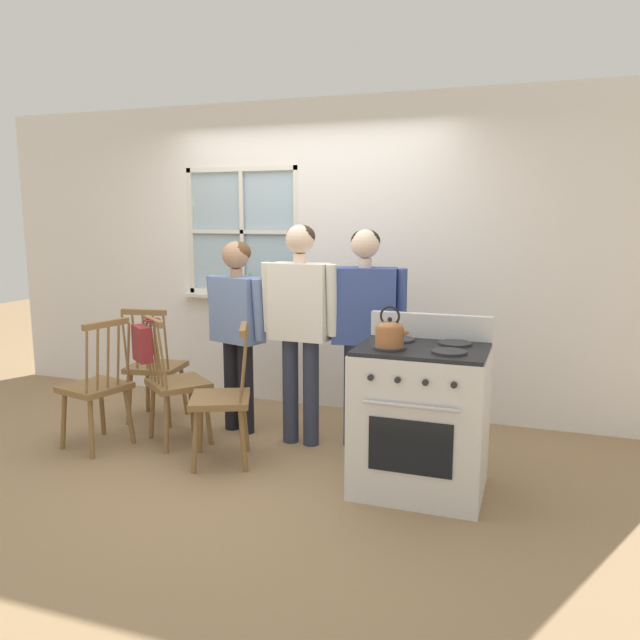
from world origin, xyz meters
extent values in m
plane|color=#937551|center=(0.00, 0.00, 0.00)|extent=(16.00, 16.00, 0.00)
cube|color=white|center=(-2.21, 1.40, 1.35)|extent=(1.97, 0.06, 2.70)
cube|color=white|center=(1.54, 1.40, 1.35)|extent=(3.32, 0.06, 2.70)
cube|color=white|center=(-0.67, 1.40, 0.49)|extent=(1.11, 0.06, 0.99)
cube|color=white|center=(-0.67, 1.40, 2.42)|extent=(1.11, 0.06, 0.56)
cube|color=silver|center=(-0.67, 1.32, 0.97)|extent=(1.17, 0.10, 0.03)
cube|color=#9EB7C6|center=(-0.67, 1.41, 1.56)|extent=(1.05, 0.01, 1.10)
cube|color=silver|center=(-0.67, 1.38, 1.56)|extent=(0.04, 0.02, 1.16)
cube|color=silver|center=(-0.67, 1.38, 1.56)|extent=(1.11, 0.02, 0.04)
cube|color=silver|center=(-1.21, 1.38, 1.56)|extent=(0.04, 0.03, 1.16)
cube|color=silver|center=(-0.14, 1.38, 1.56)|extent=(0.04, 0.03, 1.16)
cube|color=silver|center=(-0.67, 1.38, 2.12)|extent=(1.11, 0.03, 0.04)
cube|color=silver|center=(-0.67, 1.38, 1.01)|extent=(1.11, 0.03, 0.04)
cube|color=olive|center=(-0.62, 0.16, 0.46)|extent=(0.58, 0.57, 0.04)
cylinder|color=olive|center=(-0.39, 0.18, 0.22)|extent=(0.09, 0.06, 0.44)
cylinder|color=olive|center=(-0.66, 0.39, 0.22)|extent=(0.06, 0.09, 0.44)
cylinder|color=olive|center=(-0.59, -0.07, 0.22)|extent=(0.06, 0.09, 0.44)
cylinder|color=olive|center=(-0.86, 0.14, 0.22)|extent=(0.09, 0.06, 0.44)
cylinder|color=olive|center=(-0.59, -0.09, 0.69)|extent=(0.06, 0.06, 0.48)
cylinder|color=olive|center=(-0.66, -0.03, 0.69)|extent=(0.06, 0.06, 0.48)
cylinder|color=olive|center=(-0.73, 0.02, 0.69)|extent=(0.06, 0.06, 0.48)
cylinder|color=olive|center=(-0.80, 0.08, 0.69)|extent=(0.06, 0.06, 0.48)
cylinder|color=olive|center=(-0.87, 0.14, 0.69)|extent=(0.06, 0.06, 0.48)
cube|color=olive|center=(-0.73, 0.02, 0.95)|extent=(0.32, 0.27, 0.04)
cube|color=olive|center=(-1.15, -0.14, 0.46)|extent=(0.49, 0.50, 0.04)
cylinder|color=olive|center=(-1.27, 0.07, 0.22)|extent=(0.07, 0.08, 0.44)
cylinder|color=olive|center=(-1.35, -0.26, 0.22)|extent=(0.08, 0.07, 0.44)
cylinder|color=olive|center=(-0.96, -0.01, 0.22)|extent=(0.08, 0.07, 0.44)
cylinder|color=olive|center=(-1.04, -0.34, 0.22)|extent=(0.07, 0.08, 0.44)
cylinder|color=olive|center=(-0.95, 0.00, 0.69)|extent=(0.07, 0.03, 0.48)
cylinder|color=olive|center=(-0.97, -0.09, 0.69)|extent=(0.07, 0.03, 0.48)
cylinder|color=olive|center=(-0.99, -0.18, 0.69)|extent=(0.07, 0.03, 0.48)
cylinder|color=olive|center=(-1.01, -0.26, 0.69)|extent=(0.07, 0.03, 0.48)
cylinder|color=olive|center=(-1.03, -0.35, 0.69)|extent=(0.07, 0.03, 0.48)
cube|color=olive|center=(-0.99, -0.18, 0.95)|extent=(0.13, 0.38, 0.04)
cube|color=olive|center=(-0.13, -0.10, 0.46)|extent=(0.54, 0.55, 0.04)
cylinder|color=olive|center=(-0.35, -0.01, 0.22)|extent=(0.09, 0.06, 0.44)
cylinder|color=olive|center=(-0.21, -0.32, 0.22)|extent=(0.06, 0.09, 0.44)
cylinder|color=olive|center=(-0.05, 0.12, 0.22)|extent=(0.06, 0.09, 0.44)
cylinder|color=olive|center=(0.08, -0.19, 0.22)|extent=(0.09, 0.06, 0.44)
cylinder|color=olive|center=(-0.05, 0.14, 0.69)|extent=(0.07, 0.04, 0.48)
cylinder|color=olive|center=(-0.01, 0.05, 0.69)|extent=(0.07, 0.04, 0.48)
cylinder|color=olive|center=(0.02, -0.03, 0.69)|extent=(0.07, 0.04, 0.48)
cylinder|color=olive|center=(0.06, -0.11, 0.69)|extent=(0.07, 0.04, 0.48)
cylinder|color=olive|center=(0.10, -0.19, 0.69)|extent=(0.07, 0.04, 0.48)
cube|color=olive|center=(0.02, -0.03, 0.95)|extent=(0.19, 0.36, 0.04)
cube|color=olive|center=(-1.08, 0.54, 0.46)|extent=(0.47, 0.45, 0.04)
cylinder|color=olive|center=(-0.94, 0.73, 0.22)|extent=(0.07, 0.07, 0.44)
cylinder|color=olive|center=(-1.27, 0.68, 0.22)|extent=(0.07, 0.07, 0.44)
cylinder|color=olive|center=(-0.89, 0.41, 0.22)|extent=(0.07, 0.07, 0.44)
cylinder|color=olive|center=(-1.23, 0.36, 0.22)|extent=(0.07, 0.07, 0.44)
cylinder|color=olive|center=(-0.88, 0.40, 0.69)|extent=(0.03, 0.07, 0.48)
cylinder|color=olive|center=(-0.97, 0.39, 0.69)|extent=(0.03, 0.07, 0.48)
cylinder|color=olive|center=(-1.06, 0.38, 0.69)|extent=(0.03, 0.07, 0.48)
cylinder|color=olive|center=(-1.15, 0.36, 0.69)|extent=(0.03, 0.07, 0.48)
cylinder|color=olive|center=(-1.24, 0.35, 0.69)|extent=(0.03, 0.07, 0.48)
cube|color=olive|center=(-1.06, 0.38, 0.95)|extent=(0.38, 0.09, 0.04)
cylinder|color=black|center=(-0.38, 0.55, 0.37)|extent=(0.12, 0.12, 0.73)
cylinder|color=black|center=(-0.23, 0.50, 0.37)|extent=(0.12, 0.12, 0.73)
cube|color=#6B84B7|center=(-0.31, 0.53, 0.99)|extent=(0.46, 0.33, 0.51)
cylinder|color=#6B84B7|center=(-0.54, 0.58, 1.01)|extent=(0.11, 0.13, 0.48)
cylinder|color=#6B84B7|center=(-0.08, 0.43, 1.01)|extent=(0.11, 0.13, 0.48)
cylinder|color=tan|center=(-0.31, 0.53, 1.28)|extent=(0.10, 0.10, 0.06)
sphere|color=tan|center=(-0.31, 0.53, 1.41)|extent=(0.21, 0.21, 0.21)
ellipsoid|color=brown|center=(-0.30, 0.54, 1.43)|extent=(0.22, 0.22, 0.17)
cylinder|color=#2D3347|center=(0.18, 0.44, 0.40)|extent=(0.12, 0.12, 0.81)
cylinder|color=#2D3347|center=(0.35, 0.43, 0.40)|extent=(0.12, 0.12, 0.81)
cube|color=white|center=(0.26, 0.43, 1.09)|extent=(0.44, 0.23, 0.57)
cylinder|color=white|center=(0.01, 0.42, 1.11)|extent=(0.08, 0.11, 0.52)
cylinder|color=white|center=(0.52, 0.40, 1.11)|extent=(0.08, 0.11, 0.52)
cylinder|color=beige|center=(0.26, 0.43, 1.41)|extent=(0.10, 0.10, 0.07)
sphere|color=beige|center=(0.26, 0.43, 1.55)|extent=(0.21, 0.21, 0.21)
ellipsoid|color=#332319|center=(0.26, 0.45, 1.56)|extent=(0.21, 0.21, 0.17)
cylinder|color=#2D3347|center=(0.64, 0.52, 0.39)|extent=(0.12, 0.12, 0.79)
cylinder|color=#2D3347|center=(0.81, 0.56, 0.39)|extent=(0.12, 0.12, 0.79)
cube|color=#384C8E|center=(0.72, 0.54, 1.07)|extent=(0.49, 0.29, 0.55)
cylinder|color=#384C8E|center=(0.46, 0.47, 1.09)|extent=(0.10, 0.12, 0.51)
cylinder|color=#384C8E|center=(0.99, 0.57, 1.09)|extent=(0.10, 0.12, 0.51)
cylinder|color=beige|center=(0.72, 0.54, 1.38)|extent=(0.10, 0.10, 0.07)
sphere|color=beige|center=(0.72, 0.54, 1.51)|extent=(0.21, 0.21, 0.21)
ellipsoid|color=black|center=(0.72, 0.56, 1.53)|extent=(0.21, 0.21, 0.17)
cube|color=silver|center=(1.26, -0.08, 0.45)|extent=(0.79, 0.64, 0.90)
cube|color=black|center=(1.26, -0.08, 0.91)|extent=(0.78, 0.61, 0.02)
cylinder|color=#2D2D30|center=(1.08, -0.20, 0.93)|extent=(0.20, 0.20, 0.02)
cylinder|color=#2D2D30|center=(1.44, -0.20, 0.93)|extent=(0.20, 0.20, 0.02)
cylinder|color=#2D2D30|center=(1.08, 0.05, 0.93)|extent=(0.20, 0.20, 0.02)
cylinder|color=#2D2D30|center=(1.44, 0.05, 0.93)|extent=(0.20, 0.20, 0.02)
cube|color=silver|center=(1.26, 0.21, 1.00)|extent=(0.79, 0.06, 0.16)
cube|color=black|center=(1.26, -0.40, 0.40)|extent=(0.49, 0.01, 0.32)
cylinder|color=silver|center=(1.26, -0.42, 0.65)|extent=(0.55, 0.02, 0.02)
cylinder|color=#232326|center=(1.03, -0.41, 0.79)|extent=(0.04, 0.02, 0.04)
cylinder|color=#232326|center=(1.18, -0.41, 0.79)|extent=(0.04, 0.02, 0.04)
cylinder|color=#232326|center=(1.34, -0.41, 0.79)|extent=(0.04, 0.02, 0.04)
cylinder|color=#232326|center=(1.50, -0.41, 0.79)|extent=(0.04, 0.02, 0.04)
cylinder|color=#A86638|center=(1.08, -0.20, 1.00)|extent=(0.17, 0.17, 0.12)
ellipsoid|color=#A86638|center=(1.08, -0.20, 1.06)|extent=(0.16, 0.16, 0.07)
sphere|color=black|center=(1.08, -0.20, 1.10)|extent=(0.03, 0.03, 0.03)
cylinder|color=#A86638|center=(1.17, -0.20, 1.02)|extent=(0.08, 0.03, 0.07)
torus|color=black|center=(1.08, -0.20, 1.12)|extent=(0.12, 0.01, 0.12)
cylinder|color=#42474C|center=(-0.57, 1.31, 1.02)|extent=(0.12, 0.12, 0.08)
cylinder|color=#33261C|center=(-0.57, 1.31, 1.05)|extent=(0.11, 0.11, 0.01)
cone|color=#388447|center=(-0.55, 1.32, 1.14)|extent=(0.05, 0.04, 0.15)
cone|color=#388447|center=(-0.58, 1.33, 1.09)|extent=(0.04, 0.05, 0.07)
cone|color=#388447|center=(-0.59, 1.30, 1.14)|extent=(0.08, 0.05, 0.16)
cone|color=#388447|center=(-0.56, 1.29, 1.09)|extent=(0.04, 0.04, 0.07)
cube|color=maroon|center=(-0.79, -0.05, 0.79)|extent=(0.23, 0.21, 0.26)
torus|color=maroon|center=(-0.74, 0.02, 0.96)|extent=(0.17, 0.17, 0.01)
camera|label=1|loc=(1.91, -3.79, 1.72)|focal=35.00mm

